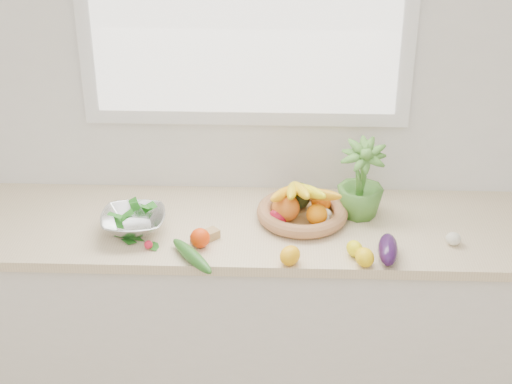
{
  "coord_description": "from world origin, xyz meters",
  "views": [
    {
      "loc": [
        0.14,
        -0.69,
        2.46
      ],
      "look_at": [
        0.05,
        1.93,
        1.05
      ],
      "focal_mm": 55.0,
      "sensor_mm": 36.0,
      "label": 1
    }
  ],
  "objects_px": {
    "potted_herb": "(361,180)",
    "colander_with_spinach": "(133,218)",
    "fruit_basket": "(301,207)",
    "apple": "(278,218)",
    "cucumber": "(192,256)",
    "eggplant": "(388,249)"
  },
  "relations": [
    {
      "from": "fruit_basket",
      "to": "cucumber",
      "type": "bearing_deg",
      "value": -141.2
    },
    {
      "from": "potted_herb",
      "to": "colander_with_spinach",
      "type": "xyz_separation_m",
      "value": [
        -0.87,
        -0.17,
        -0.09
      ]
    },
    {
      "from": "potted_herb",
      "to": "eggplant",
      "type": "bearing_deg",
      "value": -76.11
    },
    {
      "from": "apple",
      "to": "potted_herb",
      "type": "xyz_separation_m",
      "value": [
        0.32,
        0.1,
        0.12
      ]
    },
    {
      "from": "apple",
      "to": "fruit_basket",
      "type": "height_order",
      "value": "fruit_basket"
    },
    {
      "from": "eggplant",
      "to": "potted_herb",
      "type": "height_order",
      "value": "potted_herb"
    },
    {
      "from": "cucumber",
      "to": "fruit_basket",
      "type": "xyz_separation_m",
      "value": [
        0.4,
        0.32,
        0.03
      ]
    },
    {
      "from": "apple",
      "to": "cucumber",
      "type": "height_order",
      "value": "apple"
    },
    {
      "from": "cucumber",
      "to": "colander_with_spinach",
      "type": "bearing_deg",
      "value": 141.49
    },
    {
      "from": "fruit_basket",
      "to": "colander_with_spinach",
      "type": "height_order",
      "value": "fruit_basket"
    },
    {
      "from": "potted_herb",
      "to": "fruit_basket",
      "type": "relative_size",
      "value": 0.75
    },
    {
      "from": "potted_herb",
      "to": "cucumber",
      "type": "bearing_deg",
      "value": -149.92
    },
    {
      "from": "cucumber",
      "to": "potted_herb",
      "type": "xyz_separation_m",
      "value": [
        0.63,
        0.36,
        0.13
      ]
    },
    {
      "from": "potted_herb",
      "to": "colander_with_spinach",
      "type": "relative_size",
      "value": 1.24
    },
    {
      "from": "fruit_basket",
      "to": "colander_with_spinach",
      "type": "bearing_deg",
      "value": -168.83
    },
    {
      "from": "apple",
      "to": "fruit_basket",
      "type": "relative_size",
      "value": 0.17
    },
    {
      "from": "cucumber",
      "to": "potted_herb",
      "type": "distance_m",
      "value": 0.74
    },
    {
      "from": "apple",
      "to": "eggplant",
      "type": "xyz_separation_m",
      "value": [
        0.4,
        -0.22,
        0.0
      ]
    },
    {
      "from": "potted_herb",
      "to": "fruit_basket",
      "type": "bearing_deg",
      "value": -169.23
    },
    {
      "from": "apple",
      "to": "eggplant",
      "type": "relative_size",
      "value": 0.39
    },
    {
      "from": "apple",
      "to": "colander_with_spinach",
      "type": "distance_m",
      "value": 0.55
    },
    {
      "from": "colander_with_spinach",
      "to": "eggplant",
      "type": "bearing_deg",
      "value": -8.73
    }
  ]
}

